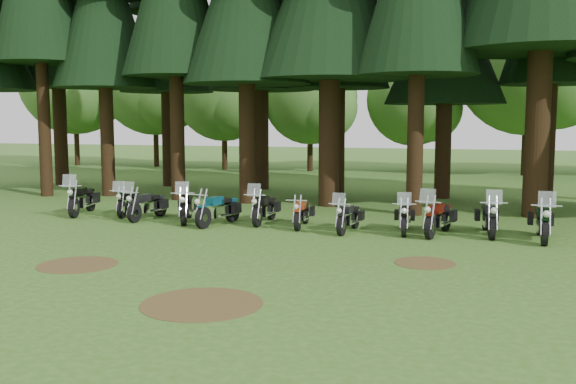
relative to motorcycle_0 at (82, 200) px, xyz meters
name	(u,v)px	position (x,y,z in m)	size (l,w,h in m)	color
ground	(234,255)	(7.55, -4.72, -0.50)	(120.00, 120.00, 0.00)	#306118
decid_0	(77,82)	(-14.55, 20.54, 5.40)	(8.00, 7.78, 10.00)	#311F10
decid_1	(158,82)	(-8.44, 21.05, 5.33)	(7.91, 7.69, 9.88)	#311F10
decid_2	(227,94)	(-2.89, 20.06, 4.46)	(6.72, 6.53, 8.40)	#311F10
decid_3	(314,100)	(2.84, 20.41, 4.01)	(6.12, 5.95, 7.65)	#311F10
decid_4	(417,102)	(9.13, 21.60, 3.87)	(5.93, 5.76, 7.41)	#311F10
decid_5	(535,68)	(15.84, 20.99, 5.73)	(8.45, 8.21, 10.56)	#311F10
dirt_patch_0	(78,265)	(4.55, -6.72, -0.49)	(1.80, 1.80, 0.01)	#4C3D1E
dirt_patch_1	(425,263)	(12.05, -4.22, -0.49)	(1.40, 1.40, 0.01)	#4C3D1E
dirt_patch_2	(202,304)	(8.55, -8.72, -0.49)	(2.20, 2.20, 0.01)	#4C3D1E
motorcycle_0	(82,200)	(0.00, 0.00, 0.00)	(0.90, 2.36, 1.49)	black
motorcycle_1	(129,203)	(1.64, 0.31, -0.07)	(0.65, 2.02, 1.27)	black
motorcycle_2	(147,206)	(2.72, -0.33, -0.05)	(0.48, 2.15, 1.35)	black
motorcycle_3	(186,207)	(4.16, -0.38, -0.03)	(1.01, 2.18, 1.40)	black
motorcycle_4	(218,210)	(5.39, -0.66, -0.04)	(0.61, 2.19, 0.90)	black
motorcycle_5	(264,209)	(6.66, 0.06, -0.04)	(0.41, 2.17, 1.37)	black
motorcycle_6	(302,214)	(7.99, -0.28, -0.09)	(0.35, 1.97, 0.80)	black
motorcycle_7	(348,218)	(9.52, -0.70, -0.08)	(0.45, 2.00, 1.25)	black
motorcycle_8	(404,218)	(11.10, -0.33, -0.07)	(0.49, 2.06, 1.29)	black
motorcycle_9	(438,218)	(12.07, -0.41, -0.02)	(0.75, 2.27, 1.43)	black
motorcycle_10	(489,218)	(13.44, 0.01, -0.03)	(0.54, 2.25, 1.41)	black
motorcycle_11	(542,223)	(14.83, -0.43, -0.01)	(0.43, 2.32, 1.46)	black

